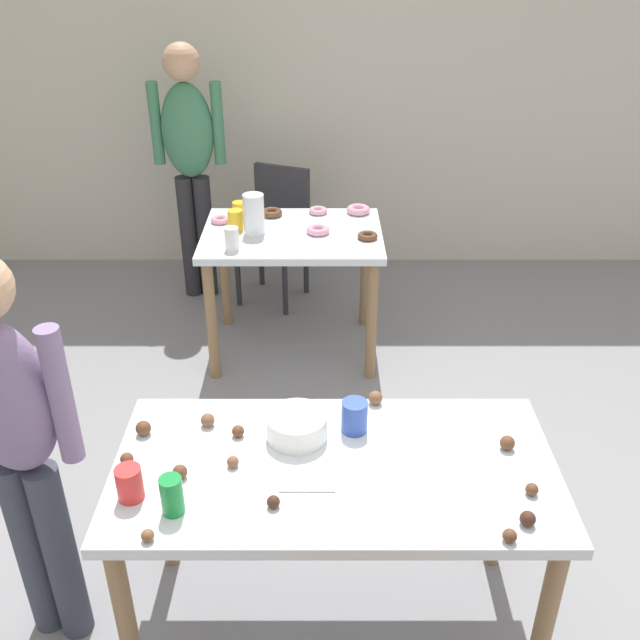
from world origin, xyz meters
TOP-DOWN VIEW (x-y plane):
  - ground_plane at (0.00, 0.00)m, footprint 6.40×6.40m
  - wall_back at (0.00, 3.20)m, footprint 6.40×0.10m
  - dining_table_near at (0.02, -0.04)m, footprint 1.40×0.70m
  - dining_table_far at (-0.18, 1.88)m, footprint 0.99×0.73m
  - chair_far_table at (-0.32, 2.59)m, footprint 0.52×0.52m
  - person_girl_near at (-0.96, -0.05)m, footprint 0.45×0.27m
  - person_adult_far at (-0.84, 2.60)m, footprint 0.45×0.22m
  - mixing_bowl at (-0.11, 0.10)m, footprint 0.20×0.20m
  - soda_can at (-0.45, -0.24)m, footprint 0.07×0.07m
  - fork_near at (-0.07, -0.16)m, footprint 0.17×0.02m
  - cup_near_0 at (0.08, 0.13)m, footprint 0.09×0.09m
  - cup_near_1 at (-0.59, -0.19)m, footprint 0.08×0.08m
  - cake_ball_0 at (0.17, 0.28)m, footprint 0.05×0.05m
  - cake_ball_1 at (-0.61, 0.11)m, footprint 0.05×0.05m
  - cake_ball_2 at (0.60, -0.17)m, footprint 0.04×0.04m
  - cake_ball_3 at (-0.16, -0.22)m, footprint 0.04×0.04m
  - cake_ball_4 at (-0.63, -0.04)m, footprint 0.04×0.04m
  - cake_ball_5 at (0.55, -0.30)m, footprint 0.05×0.05m
  - cake_ball_6 at (0.57, 0.04)m, footprint 0.05×0.05m
  - cake_ball_7 at (-0.41, 0.16)m, footprint 0.05×0.05m
  - cake_ball_8 at (0.49, -0.36)m, footprint 0.04×0.04m
  - cake_ball_9 at (-0.30, 0.10)m, footprint 0.04×0.04m
  - cake_ball_10 at (-0.46, -0.10)m, footprint 0.05×0.05m
  - cake_ball_11 at (-0.50, -0.35)m, footprint 0.04×0.04m
  - cake_ball_12 at (-0.30, -0.05)m, footprint 0.04×0.04m
  - pitcher_far at (-0.39, 1.86)m, footprint 0.11×0.11m
  - cup_far_0 at (-0.49, 1.90)m, footprint 0.08×0.08m
  - cup_far_1 at (-0.49, 2.07)m, footprint 0.08×0.08m
  - cup_far_2 at (-0.49, 1.64)m, footprint 0.07×0.07m
  - donut_far_0 at (-0.04, 2.16)m, footprint 0.11×0.11m
  - donut_far_1 at (0.23, 1.78)m, footprint 0.11×0.11m
  - donut_far_2 at (-0.04, 1.85)m, footprint 0.13×0.13m
  - donut_far_3 at (0.19, 2.16)m, footprint 0.14×0.14m
  - donut_far_4 at (-0.31, 2.12)m, footprint 0.12×0.12m
  - donut_far_5 at (-0.59, 2.01)m, footprint 0.11×0.11m

SIDE VIEW (x-z plane):
  - ground_plane at x=0.00m, z-range 0.00..0.00m
  - chair_far_table at x=-0.32m, z-range 0.06..0.93m
  - dining_table_far at x=-0.18m, z-range 0.26..1.01m
  - dining_table_near at x=0.02m, z-range 0.28..1.03m
  - fork_near at x=-0.07m, z-range 0.75..0.76m
  - donut_far_5 at x=-0.59m, z-range 0.75..0.78m
  - donut_far_0 at x=-0.04m, z-range 0.75..0.78m
  - donut_far_1 at x=0.23m, z-range 0.75..0.78m
  - donut_far_4 at x=-0.31m, z-range 0.75..0.79m
  - cake_ball_11 at x=-0.50m, z-range 0.75..0.79m
  - donut_far_2 at x=-0.04m, z-range 0.75..0.79m
  - cake_ball_12 at x=-0.30m, z-range 0.75..0.79m
  - cake_ball_2 at x=0.60m, z-range 0.75..0.79m
  - cake_ball_3 at x=-0.16m, z-range 0.75..0.79m
  - cake_ball_8 at x=0.49m, z-range 0.75..0.79m
  - donut_far_3 at x=0.19m, z-range 0.75..0.79m
  - cake_ball_9 at x=-0.30m, z-range 0.75..0.79m
  - cake_ball_4 at x=-0.63m, z-range 0.75..0.79m
  - cake_ball_10 at x=-0.46m, z-range 0.75..0.80m
  - cake_ball_5 at x=0.55m, z-range 0.75..0.80m
  - cake_ball_7 at x=-0.41m, z-range 0.75..0.80m
  - cake_ball_6 at x=0.57m, z-range 0.75..0.80m
  - cake_ball_0 at x=0.17m, z-range 0.75..0.80m
  - cake_ball_1 at x=-0.61m, z-range 0.75..0.80m
  - mixing_bowl at x=-0.11m, z-range 0.75..0.84m
  - cup_far_1 at x=-0.49m, z-range 0.75..0.85m
  - cup_near_1 at x=-0.59m, z-range 0.75..0.86m
  - cup_near_0 at x=0.08m, z-range 0.75..0.86m
  - cup_far_0 at x=-0.49m, z-range 0.75..0.86m
  - cup_far_2 at x=-0.49m, z-range 0.75..0.87m
  - soda_can at x=-0.45m, z-range 0.75..0.87m
  - pitcher_far at x=-0.39m, z-range 0.75..0.97m
  - person_girl_near at x=-0.96m, z-range 0.14..1.62m
  - person_adult_far at x=-0.84m, z-range 0.17..1.81m
  - wall_back at x=0.00m, z-range 0.00..2.60m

